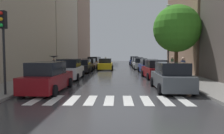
# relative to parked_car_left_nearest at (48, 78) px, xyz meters

# --- Properties ---
(ground_plane) EXTENTS (28.00, 72.00, 0.04)m
(ground_plane) POSITION_rel_parked_car_left_nearest_xyz_m (3.76, 19.37, -0.85)
(ground_plane) COLOR #353537
(sidewalk_left) EXTENTS (3.00, 72.00, 0.15)m
(sidewalk_left) POSITION_rel_parked_car_left_nearest_xyz_m (-2.74, 19.37, -0.75)
(sidewalk_left) COLOR gray
(sidewalk_left) RESTS_ON ground
(sidewalk_right) EXTENTS (3.00, 72.00, 0.15)m
(sidewalk_right) POSITION_rel_parked_car_left_nearest_xyz_m (10.26, 19.37, -0.75)
(sidewalk_right) COLOR gray
(sidewalk_right) RESTS_ON ground
(crosswalk_stripes) EXTENTS (7.65, 2.20, 0.01)m
(crosswalk_stripes) POSITION_rel_parked_car_left_nearest_xyz_m (3.76, -2.30, -0.82)
(crosswalk_stripes) COLOR silver
(crosswalk_stripes) RESTS_ON ground
(building_left_mid) EXTENTS (6.00, 15.23, 14.34)m
(building_left_mid) POSITION_rel_parked_car_left_nearest_xyz_m (-7.24, 23.97, 6.34)
(building_left_mid) COLOR #B2A38C
(building_left_mid) RESTS_ON ground
(building_left_far) EXTENTS (6.00, 19.18, 20.24)m
(building_left_far) POSITION_rel_parked_car_left_nearest_xyz_m (-7.24, 41.52, 9.29)
(building_left_far) COLOR #8C6B56
(building_left_far) RESTS_ON ground
(building_right_mid) EXTENTS (6.00, 12.08, 15.79)m
(building_right_mid) POSITION_rel_parked_car_left_nearest_xyz_m (14.76, 14.17, 7.07)
(building_right_mid) COLOR #8C6B56
(building_right_mid) RESTS_ON ground
(parked_car_left_nearest) EXTENTS (2.12, 4.80, 1.78)m
(parked_car_left_nearest) POSITION_rel_parked_car_left_nearest_xyz_m (0.00, 0.00, 0.00)
(parked_car_left_nearest) COLOR maroon
(parked_car_left_nearest) RESTS_ON ground
(parked_car_left_second) EXTENTS (2.18, 4.74, 1.81)m
(parked_car_left_second) POSITION_rel_parked_car_left_nearest_xyz_m (-0.14, 6.30, 0.01)
(parked_car_left_second) COLOR silver
(parked_car_left_second) RESTS_ON ground
(parked_car_left_third) EXTENTS (2.10, 4.44, 1.57)m
(parked_car_left_third) POSITION_rel_parked_car_left_nearest_xyz_m (-0.08, 13.01, -0.09)
(parked_car_left_third) COLOR black
(parked_car_left_third) RESTS_ON ground
(parked_car_left_fourth) EXTENTS (2.25, 4.20, 1.56)m
(parked_car_left_fourth) POSITION_rel_parked_car_left_nearest_xyz_m (-0.12, 18.56, -0.09)
(parked_car_left_fourth) COLOR brown
(parked_car_left_fourth) RESTS_ON ground
(parked_car_left_fifth) EXTENTS (2.21, 4.83, 1.76)m
(parked_car_left_fifth) POSITION_rel_parked_car_left_nearest_xyz_m (-0.06, 24.18, -0.01)
(parked_car_left_fifth) COLOR brown
(parked_car_left_fifth) RESTS_ON ground
(parked_car_left_sixth) EXTENTS (2.28, 4.29, 1.63)m
(parked_car_left_sixth) POSITION_rel_parked_car_left_nearest_xyz_m (-0.24, 30.19, -0.07)
(parked_car_left_sixth) COLOR maroon
(parked_car_left_sixth) RESTS_ON ground
(parked_car_right_nearest) EXTENTS (2.14, 4.50, 1.74)m
(parked_car_right_nearest) POSITION_rel_parked_car_left_nearest_xyz_m (7.47, 0.62, -0.02)
(parked_car_right_nearest) COLOR #474C51
(parked_car_right_nearest) RESTS_ON ground
(parked_car_right_second) EXTENTS (2.16, 4.36, 1.71)m
(parked_car_right_second) POSITION_rel_parked_car_left_nearest_xyz_m (7.61, 6.95, -0.03)
(parked_car_right_second) COLOR maroon
(parked_car_right_second) RESTS_ON ground
(parked_car_right_third) EXTENTS (2.19, 4.28, 1.66)m
(parked_car_right_third) POSITION_rel_parked_car_left_nearest_xyz_m (7.76, 12.28, -0.05)
(parked_car_right_third) COLOR navy
(parked_car_right_third) RESTS_ON ground
(parked_car_right_fourth) EXTENTS (2.19, 4.05, 1.63)m
(parked_car_right_fourth) POSITION_rel_parked_car_left_nearest_xyz_m (7.48, 18.86, -0.07)
(parked_car_right_fourth) COLOR #B2B7BF
(parked_car_right_fourth) RESTS_ON ground
(parked_car_right_fifth) EXTENTS (2.17, 4.27, 1.66)m
(parked_car_right_fifth) POSITION_rel_parked_car_left_nearest_xyz_m (7.61, 24.43, -0.05)
(parked_car_right_fifth) COLOR black
(parked_car_right_fifth) RESTS_ON ground
(parked_car_right_sixth) EXTENTS (2.13, 4.34, 1.75)m
(parked_car_right_sixth) POSITION_rel_parked_car_left_nearest_xyz_m (7.53, 30.78, -0.01)
(parked_car_right_sixth) COLOR navy
(parked_car_right_sixth) RESTS_ON ground
(taxi_midroad) EXTENTS (2.08, 4.45, 1.81)m
(taxi_midroad) POSITION_rel_parked_car_left_nearest_xyz_m (2.44, 17.32, -0.06)
(taxi_midroad) COLOR yellow
(taxi_midroad) RESTS_ON ground
(pedestrian_foreground) EXTENTS (0.36, 0.36, 1.81)m
(pedestrian_foreground) POSITION_rel_parked_car_left_nearest_xyz_m (10.51, 12.17, 0.28)
(pedestrian_foreground) COLOR #38513D
(pedestrian_foreground) RESTS_ON sidewalk_right
(pedestrian_near_tree) EXTENTS (1.07, 1.07, 1.89)m
(pedestrian_near_tree) POSITION_rel_parked_car_left_nearest_xyz_m (-2.76, 10.16, 0.73)
(pedestrian_near_tree) COLOR #38513D
(pedestrian_near_tree) RESTS_ON sidewalk_left
(pedestrian_by_kerb) EXTENTS (0.36, 0.36, 1.85)m
(pedestrian_by_kerb) POSITION_rel_parked_car_left_nearest_xyz_m (9.42, 4.62, 0.31)
(pedestrian_by_kerb) COLOR brown
(pedestrian_by_kerb) RESTS_ON sidewalk_right
(street_tree_right) EXTENTS (4.49, 4.49, 6.77)m
(street_tree_right) POSITION_rel_parked_car_left_nearest_xyz_m (9.81, 8.03, 3.84)
(street_tree_right) COLOR #513823
(street_tree_right) RESTS_ON sidewalk_right
(traffic_light_left_corner) EXTENTS (0.30, 0.42, 4.30)m
(traffic_light_left_corner) POSITION_rel_parked_car_left_nearest_xyz_m (-1.69, -1.72, 2.46)
(traffic_light_left_corner) COLOR black
(traffic_light_left_corner) RESTS_ON sidewalk_left
(lamp_post_right) EXTENTS (0.60, 0.28, 7.08)m
(lamp_post_right) POSITION_rel_parked_car_left_nearest_xyz_m (9.31, 9.17, 3.39)
(lamp_post_right) COLOR #595B60
(lamp_post_right) RESTS_ON sidewalk_right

